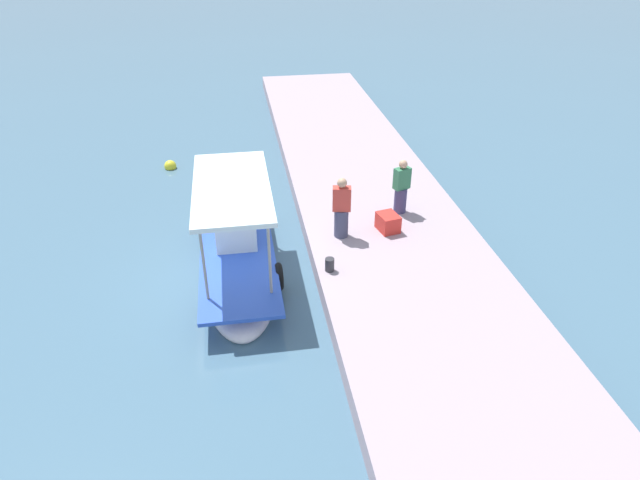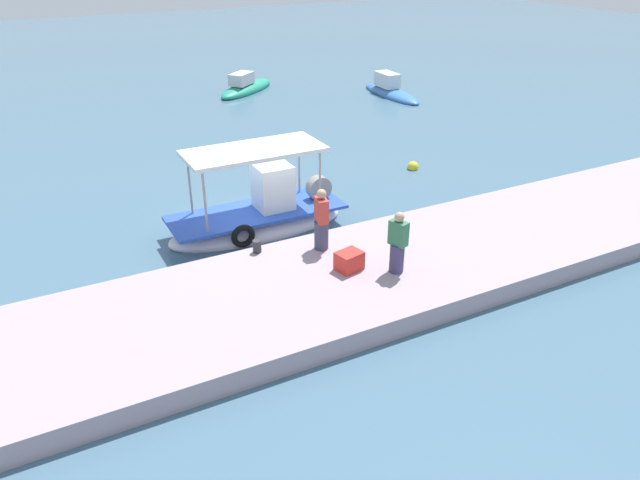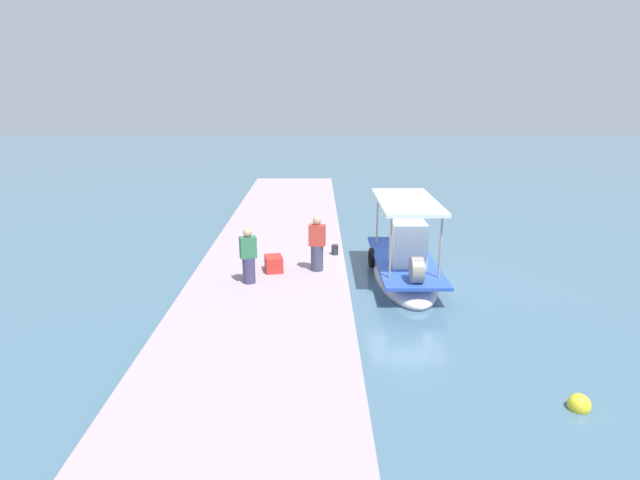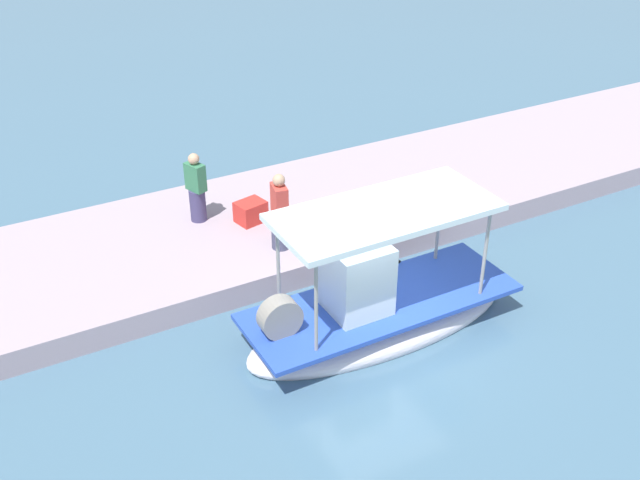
{
  "view_description": "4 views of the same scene",
  "coord_description": "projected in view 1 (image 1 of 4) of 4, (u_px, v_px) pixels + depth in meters",
  "views": [
    {
      "loc": [
        -12.88,
        -0.27,
        8.64
      ],
      "look_at": [
        -0.77,
        -2.25,
        1.25
      ],
      "focal_mm": 31.36,
      "sensor_mm": 36.0,
      "label": 1
    },
    {
      "loc": [
        -6.48,
        -16.35,
        8.49
      ],
      "look_at": [
        0.56,
        -2.92,
        0.74
      ],
      "focal_mm": 33.89,
      "sensor_mm": 36.0,
      "label": 2
    },
    {
      "loc": [
        16.69,
        -3.06,
        6.16
      ],
      "look_at": [
        -0.47,
        -2.96,
        1.29
      ],
      "focal_mm": 29.65,
      "sensor_mm": 36.0,
      "label": 3
    },
    {
      "loc": [
        6.66,
        9.93,
        9.25
      ],
      "look_at": [
        -0.26,
        -2.68,
        0.71
      ],
      "focal_mm": 42.49,
      "sensor_mm": 36.0,
      "label": 4
    }
  ],
  "objects": [
    {
      "name": "cargo_crate",
      "position": [
        388.0,
        222.0,
        16.03
      ],
      "size": [
        0.75,
        0.65,
        0.5
      ],
      "primitive_type": "cube",
      "rotation": [
        0.0,
        0.0,
        0.22
      ],
      "color": "red",
      "rests_on": "dock_quay"
    },
    {
      "name": "main_fishing_boat",
      "position": [
        238.0,
        259.0,
        14.98
      ],
      "size": [
        5.77,
        2.09,
        3.06
      ],
      "color": "silver",
      "rests_on": "ground_plane"
    },
    {
      "name": "dock_quay",
      "position": [
        396.0,
        249.0,
        15.8
      ],
      "size": [
        36.0,
        4.89,
        0.55
      ],
      "primitive_type": "cube",
      "color": "#A5929D",
      "rests_on": "ground_plane"
    },
    {
      "name": "mooring_bollard",
      "position": [
        330.0,
        265.0,
        14.29
      ],
      "size": [
        0.24,
        0.24,
        0.35
      ],
      "primitive_type": "cylinder",
      "color": "#2D2D33",
      "rests_on": "dock_quay"
    },
    {
      "name": "marker_buoy",
      "position": [
        170.0,
        166.0,
        21.26
      ],
      "size": [
        0.45,
        0.45,
        0.45
      ],
      "color": "yellow",
      "rests_on": "ground_plane"
    },
    {
      "name": "ground_plane",
      "position": [
        235.0,
        272.0,
        15.31
      ],
      "size": [
        120.0,
        120.0,
        0.0
      ],
      "primitive_type": "plane",
      "color": "#46687F"
    },
    {
      "name": "fisherman_near_bollard",
      "position": [
        341.0,
        210.0,
        15.47
      ],
      "size": [
        0.46,
        0.55,
        1.78
      ],
      "color": "#40425D",
      "rests_on": "dock_quay"
    },
    {
      "name": "fisherman_by_crate",
      "position": [
        401.0,
        189.0,
        16.74
      ],
      "size": [
        0.48,
        0.54,
        1.7
      ],
      "color": "#3F3A61",
      "rests_on": "dock_quay"
    }
  ]
}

